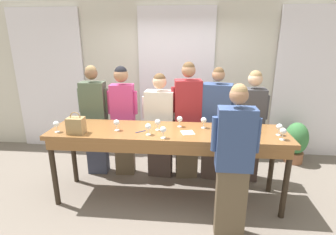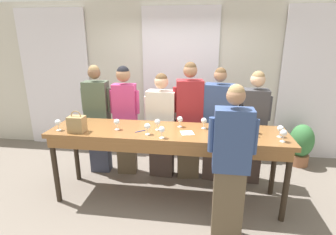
# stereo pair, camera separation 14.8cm
# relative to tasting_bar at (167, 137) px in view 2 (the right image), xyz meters

# --- Properties ---
(ground_plane) EXTENTS (18.00, 18.00, 0.00)m
(ground_plane) POSITION_rel_tasting_bar_xyz_m (0.00, 0.02, -0.91)
(ground_plane) COLOR #70665B
(wall_back) EXTENTS (12.00, 0.06, 2.80)m
(wall_back) POSITION_rel_tasting_bar_xyz_m (0.00, 1.75, 0.49)
(wall_back) COLOR beige
(wall_back) RESTS_ON ground_plane
(curtain_panel_left) EXTENTS (1.38, 0.03, 2.69)m
(curtain_panel_left) POSITION_rel_tasting_bar_xyz_m (-2.46, 1.68, 0.43)
(curtain_panel_left) COLOR white
(curtain_panel_left) RESTS_ON ground_plane
(curtain_panel_center) EXTENTS (1.38, 0.03, 2.69)m
(curtain_panel_center) POSITION_rel_tasting_bar_xyz_m (0.00, 1.68, 0.43)
(curtain_panel_center) COLOR white
(curtain_panel_center) RESTS_ON ground_plane
(curtain_panel_right) EXTENTS (1.38, 0.03, 2.69)m
(curtain_panel_right) POSITION_rel_tasting_bar_xyz_m (2.46, 1.68, 0.43)
(curtain_panel_right) COLOR white
(curtain_panel_right) RESTS_ON ground_plane
(tasting_bar) EXTENTS (3.08, 0.74, 1.01)m
(tasting_bar) POSITION_rel_tasting_bar_xyz_m (0.00, 0.00, 0.00)
(tasting_bar) COLOR brown
(tasting_bar) RESTS_ON ground_plane
(wine_bottle) EXTENTS (0.08, 0.08, 0.34)m
(wine_bottle) POSITION_rel_tasting_bar_xyz_m (0.99, -0.02, 0.22)
(wine_bottle) COLOR black
(wine_bottle) RESTS_ON tasting_bar
(handbag) EXTENTS (0.20, 0.15, 0.28)m
(handbag) POSITION_rel_tasting_bar_xyz_m (-1.13, -0.20, 0.20)
(handbag) COLOR #997A4C
(handbag) RESTS_ON tasting_bar
(wine_glass_front_left) EXTENTS (0.08, 0.08, 0.15)m
(wine_glass_front_left) POSITION_rel_tasting_bar_xyz_m (-0.65, -0.05, 0.20)
(wine_glass_front_left) COLOR white
(wine_glass_front_left) RESTS_ON tasting_bar
(wine_glass_front_mid) EXTENTS (0.08, 0.08, 0.15)m
(wine_glass_front_mid) POSITION_rel_tasting_bar_xyz_m (1.11, 0.06, 0.20)
(wine_glass_front_mid) COLOR white
(wine_glass_front_mid) RESTS_ON tasting_bar
(wine_glass_front_right) EXTENTS (0.08, 0.08, 0.15)m
(wine_glass_front_right) POSITION_rel_tasting_bar_xyz_m (-1.40, -0.18, 0.20)
(wine_glass_front_right) COLOR white
(wine_glass_front_right) RESTS_ON tasting_bar
(wine_glass_center_left) EXTENTS (0.08, 0.08, 0.15)m
(wine_glass_center_left) POSITION_rel_tasting_bar_xyz_m (0.47, 0.16, 0.20)
(wine_glass_center_left) COLOR white
(wine_glass_center_left) RESTS_ON tasting_bar
(wine_glass_center_mid) EXTENTS (0.08, 0.08, 0.15)m
(wine_glass_center_mid) POSITION_rel_tasting_bar_xyz_m (-0.13, 0.02, 0.20)
(wine_glass_center_mid) COLOR white
(wine_glass_center_mid) RESTS_ON tasting_bar
(wine_glass_center_right) EXTENTS (0.08, 0.08, 0.15)m
(wine_glass_center_right) POSITION_rel_tasting_bar_xyz_m (0.71, 0.15, 0.20)
(wine_glass_center_right) COLOR white
(wine_glass_center_right) RESTS_ON tasting_bar
(wine_glass_back_left) EXTENTS (0.08, 0.08, 0.15)m
(wine_glass_back_left) POSITION_rel_tasting_bar_xyz_m (1.38, -0.18, 0.20)
(wine_glass_back_left) COLOR white
(wine_glass_back_left) RESTS_ON tasting_bar
(wine_glass_back_mid) EXTENTS (0.08, 0.08, 0.15)m
(wine_glass_back_mid) POSITION_rel_tasting_bar_xyz_m (1.39, -0.03, 0.20)
(wine_glass_back_mid) COLOR white
(wine_glass_back_mid) RESTS_ON tasting_bar
(wine_glass_back_right) EXTENTS (0.08, 0.08, 0.15)m
(wine_glass_back_right) POSITION_rel_tasting_bar_xyz_m (0.15, 0.18, 0.20)
(wine_glass_back_right) COLOR white
(wine_glass_back_right) RESTS_ON tasting_bar
(wine_glass_near_host) EXTENTS (0.08, 0.08, 0.15)m
(wine_glass_near_host) POSITION_rel_tasting_bar_xyz_m (-0.22, -0.17, 0.20)
(wine_glass_near_host) COLOR white
(wine_glass_near_host) RESTS_ON tasting_bar
(wine_glass_by_bottle) EXTENTS (0.08, 0.08, 0.15)m
(wine_glass_by_bottle) POSITION_rel_tasting_bar_xyz_m (0.96, -0.22, 0.20)
(wine_glass_by_bottle) COLOR white
(wine_glass_by_bottle) RESTS_ON tasting_bar
(wine_glass_by_handbag) EXTENTS (0.08, 0.08, 0.15)m
(wine_glass_by_handbag) POSITION_rel_tasting_bar_xyz_m (-0.03, -0.26, 0.20)
(wine_glass_by_handbag) COLOR white
(wine_glass_by_handbag) RESTS_ON tasting_bar
(napkin) EXTENTS (0.20, 0.20, 0.00)m
(napkin) POSITION_rel_tasting_bar_xyz_m (0.26, -0.05, 0.09)
(napkin) COLOR white
(napkin) RESTS_ON tasting_bar
(pen) EXTENTS (0.12, 0.10, 0.01)m
(pen) POSITION_rel_tasting_bar_xyz_m (-0.34, -0.08, 0.10)
(pen) COLOR #193399
(pen) RESTS_ON tasting_bar
(guest_olive_jacket) EXTENTS (0.48, 0.25, 1.77)m
(guest_olive_jacket) POSITION_rel_tasting_bar_xyz_m (-1.22, 0.66, -0.00)
(guest_olive_jacket) COLOR #383D51
(guest_olive_jacket) RESTS_ON ground_plane
(guest_pink_top) EXTENTS (0.47, 0.23, 1.76)m
(guest_pink_top) POSITION_rel_tasting_bar_xyz_m (-0.76, 0.66, 0.03)
(guest_pink_top) COLOR brown
(guest_pink_top) RESTS_ON ground_plane
(guest_cream_sweater) EXTENTS (0.55, 0.27, 1.66)m
(guest_cream_sweater) POSITION_rel_tasting_bar_xyz_m (-0.18, 0.66, -0.06)
(guest_cream_sweater) COLOR #473833
(guest_cream_sweater) RESTS_ON ground_plane
(guest_striped_shirt) EXTENTS (0.51, 0.30, 1.83)m
(guest_striped_shirt) POSITION_rel_tasting_bar_xyz_m (0.25, 0.66, 0.03)
(guest_striped_shirt) COLOR brown
(guest_striped_shirt) RESTS_ON ground_plane
(guest_navy_coat) EXTENTS (0.54, 0.34, 1.76)m
(guest_navy_coat) POSITION_rel_tasting_bar_xyz_m (0.68, 0.66, -0.03)
(guest_navy_coat) COLOR #473833
(guest_navy_coat) RESTS_ON ground_plane
(guest_beige_cap) EXTENTS (0.46, 0.27, 1.72)m
(guest_beige_cap) POSITION_rel_tasting_bar_xyz_m (1.20, 0.66, -0.02)
(guest_beige_cap) COLOR #473833
(guest_beige_cap) RESTS_ON ground_plane
(host_pouring) EXTENTS (0.49, 0.21, 1.74)m
(host_pouring) POSITION_rel_tasting_bar_xyz_m (0.76, -0.63, -0.01)
(host_pouring) COLOR brown
(host_pouring) RESTS_ON ground_plane
(potted_plant) EXTENTS (0.41, 0.41, 0.74)m
(potted_plant) POSITION_rel_tasting_bar_xyz_m (2.16, 1.33, -0.52)
(potted_plant) COLOR #935B3D
(potted_plant) RESTS_ON ground_plane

